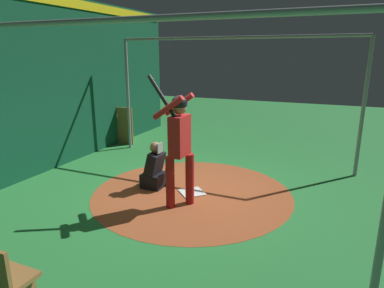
# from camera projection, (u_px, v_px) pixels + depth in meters

# --- Properties ---
(ground_plane) EXTENTS (26.23, 26.23, 0.00)m
(ground_plane) POSITION_uv_depth(u_px,v_px,m) (192.00, 193.00, 6.36)
(ground_plane) COLOR #287A38
(dirt_circle) EXTENTS (3.71, 3.71, 0.01)m
(dirt_circle) POSITION_uv_depth(u_px,v_px,m) (192.00, 193.00, 6.36)
(dirt_circle) COLOR #9E4C28
(dirt_circle) RESTS_ON ground
(home_plate) EXTENTS (0.59, 0.59, 0.01)m
(home_plate) POSITION_uv_depth(u_px,v_px,m) (192.00, 192.00, 6.35)
(home_plate) COLOR white
(home_plate) RESTS_ON dirt_circle
(batter) EXTENTS (0.68, 0.49, 2.21)m
(batter) POSITION_uv_depth(u_px,v_px,m) (179.00, 140.00, 5.55)
(batter) COLOR maroon
(batter) RESTS_ON ground
(catcher) EXTENTS (0.58, 0.40, 0.91)m
(catcher) POSITION_uv_depth(u_px,v_px,m) (155.00, 170.00, 6.54)
(catcher) COLOR black
(catcher) RESTS_ON ground
(back_wall) EXTENTS (0.23, 10.23, 3.78)m
(back_wall) POSITION_uv_depth(u_px,v_px,m) (40.00, 84.00, 7.22)
(back_wall) COLOR #0F472D
(back_wall) RESTS_ON ground
(cage_frame) EXTENTS (5.74, 4.55, 2.91)m
(cage_frame) POSITION_uv_depth(u_px,v_px,m) (192.00, 82.00, 5.82)
(cage_frame) COLOR gray
(cage_frame) RESTS_ON ground
(bat_rack) EXTENTS (0.70, 0.21, 1.05)m
(bat_rack) POSITION_uv_depth(u_px,v_px,m) (122.00, 126.00, 9.76)
(bat_rack) COLOR olive
(bat_rack) RESTS_ON ground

